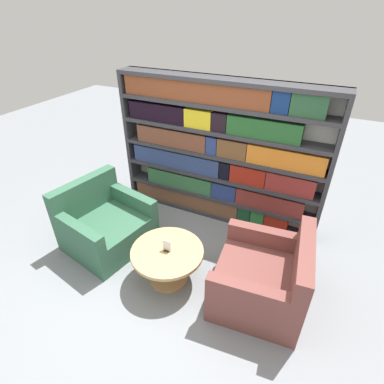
% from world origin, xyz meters
% --- Properties ---
extents(ground_plane, '(14.00, 14.00, 0.00)m').
position_xyz_m(ground_plane, '(0.00, 0.00, 0.00)').
color(ground_plane, gray).
extents(bookshelf, '(2.78, 0.30, 1.93)m').
position_xyz_m(bookshelf, '(-0.02, 1.48, 0.97)').
color(bookshelf, silver).
rests_on(bookshelf, ground_plane).
extents(armchair_left, '(1.04, 1.10, 0.83)m').
position_xyz_m(armchair_left, '(-1.04, 0.27, 0.28)').
color(armchair_left, '#336047').
rests_on(armchair_left, ground_plane).
extents(armchair_right, '(0.95, 1.02, 0.83)m').
position_xyz_m(armchair_right, '(0.98, 0.27, 0.28)').
color(armchair_right, brown).
rests_on(armchair_right, ground_plane).
extents(coffee_table, '(0.78, 0.78, 0.43)m').
position_xyz_m(coffee_table, '(-0.03, 0.08, 0.31)').
color(coffee_table, tan).
rests_on(coffee_table, ground_plane).
extents(table_sign, '(0.09, 0.06, 0.14)m').
position_xyz_m(table_sign, '(-0.03, 0.08, 0.49)').
color(table_sign, black).
rests_on(table_sign, coffee_table).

